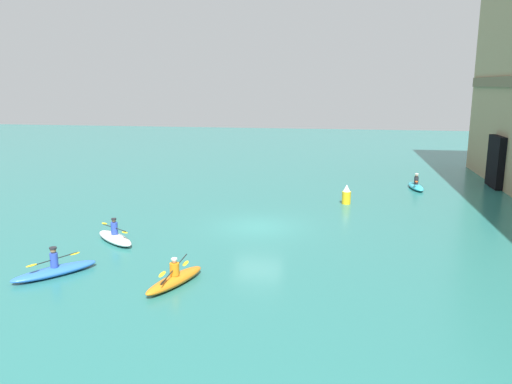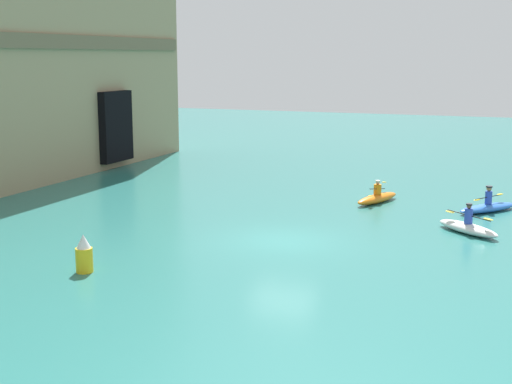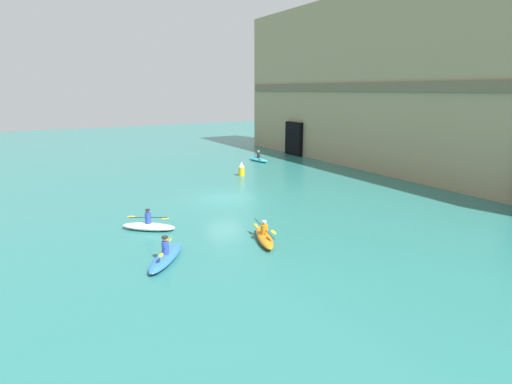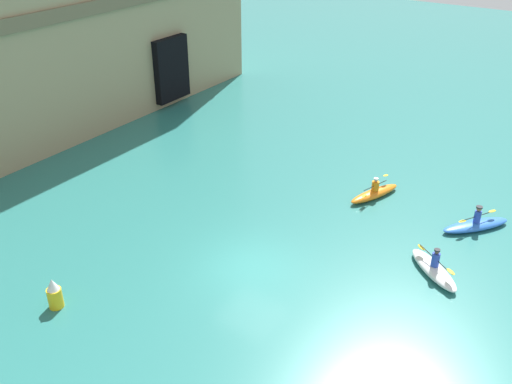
% 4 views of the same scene
% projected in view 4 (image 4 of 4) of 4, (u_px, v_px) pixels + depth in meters
% --- Properties ---
extents(ground_plane, '(120.00, 120.00, 0.00)m').
position_uv_depth(ground_plane, '(251.00, 267.00, 23.24)').
color(ground_plane, '#28706B').
extents(kayak_white, '(2.53, 2.81, 1.17)m').
position_uv_depth(kayak_white, '(434.00, 269.00, 22.73)').
color(kayak_white, white).
rests_on(kayak_white, ground).
extents(kayak_orange, '(3.15, 1.72, 1.06)m').
position_uv_depth(kayak_orange, '(375.00, 193.00, 28.21)').
color(kayak_orange, orange).
rests_on(kayak_orange, ground).
extents(kayak_blue, '(3.12, 2.73, 1.16)m').
position_uv_depth(kayak_blue, '(476.00, 225.00, 25.68)').
color(kayak_blue, blue).
rests_on(kayak_blue, ground).
extents(marker_buoy, '(0.55, 0.55, 1.24)m').
position_uv_depth(marker_buoy, '(54.00, 294.00, 20.81)').
color(marker_buoy, yellow).
rests_on(marker_buoy, ground).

